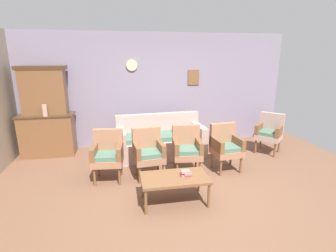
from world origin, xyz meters
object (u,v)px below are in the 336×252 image
vase_on_cabinet (45,110)px  armchair_near_couch_end (226,145)px  coffee_table (175,179)px  floral_couch (161,141)px  armchair_row_middle (187,148)px  wingback_chair_by_fireplace (269,131)px  armchair_near_cabinet (148,151)px  armchair_by_doorway (108,153)px  side_cabinet (48,135)px  floor_vase_by_wall (270,129)px  book_stack_on_table (186,173)px

vase_on_cabinet → armchair_near_couch_end: 3.79m
coffee_table → floral_couch: bearing=87.2°
coffee_table → vase_on_cabinet: bearing=135.8°
armchair_row_middle → wingback_chair_by_fireplace: same height
armchair_near_cabinet → armchair_row_middle: same height
armchair_by_doorway → coffee_table: size_ratio=0.90×
floral_couch → armchair_by_doorway: (-1.10, -0.97, 0.17)m
vase_on_cabinet → side_cabinet: bearing=102.3°
coffee_table → floor_vase_by_wall: bearing=37.8°
armchair_row_middle → armchair_near_couch_end: same height
side_cabinet → coffee_table: (2.35, -2.44, -0.09)m
wingback_chair_by_fireplace → armchair_row_middle: bearing=-161.9°
side_cabinet → vase_on_cabinet: vase_on_cabinet is taller
armchair_near_cabinet → floral_couch: bearing=69.0°
armchair_near_couch_end → wingback_chair_by_fireplace: same height
book_stack_on_table → coffee_table: bearing=176.7°
side_cabinet → armchair_near_couch_end: 3.85m
book_stack_on_table → armchair_near_cabinet: bearing=116.0°
wingback_chair_by_fireplace → book_stack_on_table: 2.92m
armchair_near_couch_end → coffee_table: 1.56m
floral_couch → floor_vase_by_wall: bearing=7.9°
armchair_near_couch_end → coffee_table: armchair_near_couch_end is taller
floral_couch → armchair_near_cabinet: same height
book_stack_on_table → vase_on_cabinet: bearing=137.8°
coffee_table → floor_vase_by_wall: 3.81m
side_cabinet → wingback_chair_by_fireplace: 4.98m
vase_on_cabinet → armchair_near_cabinet: 2.47m
side_cabinet → armchair_by_doorway: side_cabinet is taller
armchair_by_doorway → floor_vase_by_wall: size_ratio=1.28×
coffee_table → armchair_near_couch_end: bearing=38.6°
vase_on_cabinet → floral_couch: 2.53m
wingback_chair_by_fireplace → floor_vase_by_wall: bearing=56.3°
vase_on_cabinet → wingback_chair_by_fireplace: 4.94m
armchair_near_cabinet → coffee_table: size_ratio=0.90×
vase_on_cabinet → wingback_chair_by_fireplace: bearing=-6.8°
side_cabinet → floor_vase_by_wall: side_cabinet is taller
floral_couch → armchair_row_middle: 1.03m
floral_couch → coffee_table: 1.94m
side_cabinet → armchair_near_cabinet: side_cabinet is taller
coffee_table → floor_vase_by_wall: (3.01, 2.34, -0.02)m
floral_couch → coffee_table: floral_couch is taller
vase_on_cabinet → armchair_row_middle: 3.08m
vase_on_cabinet → armchair_near_cabinet: bearing=-32.9°
wingback_chair_by_fireplace → book_stack_on_table: bearing=-144.9°
vase_on_cabinet → wingback_chair_by_fireplace: (4.88, -0.58, -0.55)m
side_cabinet → floral_couch: 2.50m
vase_on_cabinet → floor_vase_by_wall: size_ratio=0.35×
vase_on_cabinet → floral_couch: size_ratio=0.13×
armchair_by_doorway → wingback_chair_by_fireplace: size_ratio=1.00×
armchair_near_couch_end → wingback_chair_by_fireplace: 1.52m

